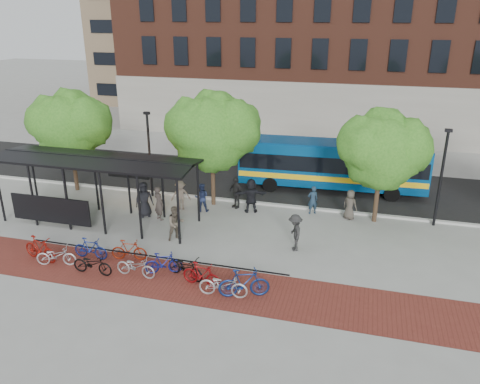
% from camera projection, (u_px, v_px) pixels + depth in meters
% --- Properties ---
extents(ground, '(160.00, 160.00, 0.00)m').
position_uv_depth(ground, '(250.00, 234.00, 23.41)').
color(ground, '#9E9E99').
rests_on(ground, ground).
extents(asphalt_street, '(160.00, 8.00, 0.01)m').
position_uv_depth(asphalt_street, '(280.00, 182.00, 30.61)').
color(asphalt_street, black).
rests_on(asphalt_street, ground).
extents(curb, '(160.00, 0.25, 0.12)m').
position_uv_depth(curb, '(267.00, 204.00, 26.99)').
color(curb, '#B7B7B2').
rests_on(curb, ground).
extents(brick_strip, '(24.00, 3.00, 0.01)m').
position_uv_depth(brick_strip, '(174.00, 280.00, 19.39)').
color(brick_strip, maroon).
rests_on(brick_strip, ground).
extents(bike_rack_rail, '(12.00, 0.05, 0.95)m').
position_uv_depth(bike_rack_rail, '(154.00, 265.00, 20.53)').
color(bike_rack_rail, black).
rests_on(bike_rack_rail, ground).
extents(building_brick, '(55.00, 14.00, 20.00)m').
position_uv_depth(building_brick, '(434.00, 18.00, 40.80)').
color(building_brick, brown).
rests_on(building_brick, ground).
extents(bus_shelter, '(10.60, 3.07, 3.60)m').
position_uv_depth(bus_shelter, '(94.00, 167.00, 23.91)').
color(bus_shelter, black).
rests_on(bus_shelter, ground).
extents(tree_a, '(4.90, 4.00, 6.18)m').
position_uv_depth(tree_a, '(70.00, 123.00, 27.84)').
color(tree_a, '#382619').
rests_on(tree_a, ground).
extents(tree_b, '(5.15, 4.20, 6.47)m').
position_uv_depth(tree_b, '(214.00, 129.00, 25.55)').
color(tree_b, '#382619').
rests_on(tree_b, ground).
extents(tree_c, '(4.66, 3.80, 5.92)m').
position_uv_depth(tree_c, '(384.00, 147.00, 23.48)').
color(tree_c, '#382619').
rests_on(tree_c, ground).
extents(lamp_post_left, '(0.35, 0.20, 5.12)m').
position_uv_depth(lamp_post_left, '(149.00, 152.00, 27.39)').
color(lamp_post_left, black).
rests_on(lamp_post_left, ground).
extents(lamp_post_right, '(0.35, 0.20, 5.12)m').
position_uv_depth(lamp_post_right, '(441.00, 175.00, 23.45)').
color(lamp_post_right, black).
rests_on(lamp_post_right, ground).
extents(bus, '(11.40, 3.10, 3.05)m').
position_uv_depth(bus, '(332.00, 163.00, 28.78)').
color(bus, navy).
rests_on(bus, ground).
extents(bike_1, '(1.98, 0.96, 1.15)m').
position_uv_depth(bike_1, '(40.00, 249.00, 20.77)').
color(bike_1, maroon).
rests_on(bike_1, ground).
extents(bike_2, '(1.85, 1.02, 0.92)m').
position_uv_depth(bike_2, '(56.00, 256.00, 20.41)').
color(bike_2, '#BDBDC0').
rests_on(bike_2, ground).
extents(bike_3, '(1.65, 0.47, 0.99)m').
position_uv_depth(bike_3, '(90.00, 248.00, 20.96)').
color(bike_3, navy).
rests_on(bike_3, ground).
extents(bike_4, '(1.83, 0.67, 0.96)m').
position_uv_depth(bike_4, '(92.00, 264.00, 19.71)').
color(bike_4, black).
rests_on(bike_4, ground).
extents(bike_5, '(1.67, 0.74, 0.97)m').
position_uv_depth(bike_5, '(129.00, 250.00, 20.84)').
color(bike_5, maroon).
rests_on(bike_5, ground).
extents(bike_6, '(1.83, 0.72, 0.94)m').
position_uv_depth(bike_6, '(136.00, 266.00, 19.52)').
color(bike_6, '#A5A5A7').
rests_on(bike_6, ground).
extents(bike_7, '(1.68, 0.99, 0.97)m').
position_uv_depth(bike_7, '(163.00, 263.00, 19.74)').
color(bike_7, navy).
rests_on(bike_7, ground).
extents(bike_8, '(1.97, 1.24, 0.98)m').
position_uv_depth(bike_8, '(185.00, 267.00, 19.44)').
color(bike_8, black).
rests_on(bike_8, ground).
extents(bike_9, '(1.78, 0.77, 1.04)m').
position_uv_depth(bike_9, '(202.00, 275.00, 18.81)').
color(bike_9, maroon).
rests_on(bike_9, ground).
extents(bike_10, '(1.99, 0.79, 1.03)m').
position_uv_depth(bike_10, '(223.00, 285.00, 18.12)').
color(bike_10, '#AFAEB1').
rests_on(bike_10, ground).
extents(bike_11, '(2.09, 1.20, 1.21)m').
position_uv_depth(bike_11, '(244.00, 283.00, 18.06)').
color(bike_11, navy).
rests_on(bike_11, ground).
extents(pedestrian_0, '(1.14, 1.06, 1.95)m').
position_uv_depth(pedestrian_0, '(144.00, 199.00, 25.18)').
color(pedestrian_0, black).
rests_on(pedestrian_0, ground).
extents(pedestrian_1, '(0.82, 0.75, 1.87)m').
position_uv_depth(pedestrian_1, '(159.00, 203.00, 24.79)').
color(pedestrian_1, '#37302C').
rests_on(pedestrian_1, ground).
extents(pedestrian_2, '(0.93, 0.80, 1.63)m').
position_uv_depth(pedestrian_2, '(202.00, 197.00, 25.91)').
color(pedestrian_2, '#212B4E').
rests_on(pedestrian_2, ground).
extents(pedestrian_3, '(1.25, 1.00, 1.69)m').
position_uv_depth(pedestrian_3, '(181.00, 195.00, 26.14)').
color(pedestrian_3, '#65584B').
rests_on(pedestrian_3, ground).
extents(pedestrian_4, '(1.13, 0.94, 1.81)m').
position_uv_depth(pedestrian_4, '(236.00, 192.00, 26.36)').
color(pedestrian_4, black).
rests_on(pedestrian_4, ground).
extents(pedestrian_5, '(1.89, 1.09, 1.94)m').
position_uv_depth(pedestrian_5, '(251.00, 196.00, 25.74)').
color(pedestrian_5, black).
rests_on(pedestrian_5, ground).
extents(pedestrian_6, '(0.95, 0.83, 1.64)m').
position_uv_depth(pedestrian_6, '(350.00, 205.00, 24.90)').
color(pedestrian_6, '#453F37').
rests_on(pedestrian_6, ground).
extents(pedestrian_7, '(0.69, 0.60, 1.60)m').
position_uv_depth(pedestrian_7, '(313.00, 200.00, 25.59)').
color(pedestrian_7, '#1D3145').
rests_on(pedestrian_7, ground).
extents(pedestrian_8, '(1.07, 1.05, 1.74)m').
position_uv_depth(pedestrian_8, '(176.00, 223.00, 22.56)').
color(pedestrian_8, brown).
rests_on(pedestrian_8, ground).
extents(pedestrian_9, '(0.99, 1.30, 1.78)m').
position_uv_depth(pedestrian_9, '(295.00, 233.00, 21.57)').
color(pedestrian_9, '#282828').
rests_on(pedestrian_9, ground).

